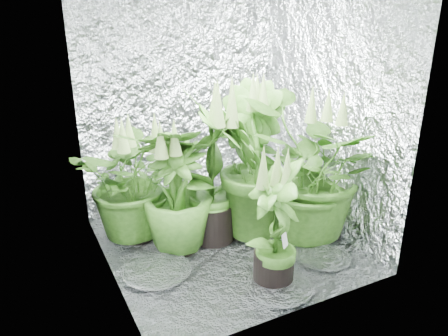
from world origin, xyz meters
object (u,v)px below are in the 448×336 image
object	(u,v)px
plant_a	(133,181)
plant_e	(314,172)
plant_b	(212,170)
plant_c	(249,164)
plant_f	(275,227)
circulation_fan	(276,195)
plant_d	(177,191)

from	to	relation	value
plant_a	plant_e	xyz separation A→B (m)	(1.11, -0.60, 0.09)
plant_b	plant_c	world-z (taller)	plant_c
plant_b	plant_f	xyz separation A→B (m)	(0.09, -0.66, -0.15)
plant_a	circulation_fan	distance (m)	1.16
circulation_fan	plant_a	bearing A→B (deg)	169.27
plant_b	plant_d	world-z (taller)	plant_b
plant_a	plant_c	world-z (taller)	plant_c
plant_f	plant_e	bearing A→B (deg)	32.52
plant_c	plant_e	world-z (taller)	plant_c
plant_d	circulation_fan	xyz separation A→B (m)	(0.90, 0.15, -0.27)
plant_f	circulation_fan	distance (m)	0.99
plant_c	plant_e	bearing A→B (deg)	-37.37
plant_d	plant_e	xyz separation A→B (m)	(0.89, -0.31, 0.09)
plant_a	circulation_fan	world-z (taller)	plant_a
plant_d	circulation_fan	world-z (taller)	plant_d
plant_e	plant_d	bearing A→B (deg)	160.68
circulation_fan	plant_d	bearing A→B (deg)	-174.25
plant_a	circulation_fan	bearing A→B (deg)	-7.21
plant_b	plant_e	xyz separation A→B (m)	(0.62, -0.32, -0.01)
plant_b	plant_d	distance (m)	0.29
plant_a	circulation_fan	size ratio (longest dim) A/B	2.60
plant_f	plant_c	bearing A→B (deg)	74.45
plant_b	plant_f	world-z (taller)	plant_b
plant_e	circulation_fan	xyz separation A→B (m)	(0.01, 0.46, -0.36)
plant_a	plant_f	world-z (taller)	plant_a
plant_c	plant_f	xyz separation A→B (m)	(-0.17, -0.61, -0.16)
plant_e	plant_c	bearing A→B (deg)	142.63
plant_b	circulation_fan	world-z (taller)	plant_b
plant_f	circulation_fan	xyz separation A→B (m)	(0.54, 0.80, -0.23)
plant_b	circulation_fan	xyz separation A→B (m)	(0.63, 0.13, -0.37)
plant_c	plant_e	xyz separation A→B (m)	(0.36, -0.27, -0.03)
plant_b	plant_f	distance (m)	0.68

